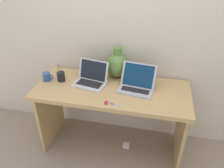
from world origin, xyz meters
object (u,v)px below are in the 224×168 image
at_px(laptop_left, 92,78).
at_px(scissors, 109,103).
at_px(green_vase, 117,65).
at_px(coffee_mug, 47,77).
at_px(laptop_right, 137,83).
at_px(pen_cup, 61,76).
at_px(power_brick, 126,145).

height_order(laptop_left, scissors, laptop_left).
distance_m(green_vase, coffee_mug, 0.72).
relative_size(laptop_right, green_vase, 1.11).
xyz_separation_m(laptop_right, pen_cup, (-0.76, -0.02, -0.01)).
bearing_deg(green_vase, laptop_right, -39.97).
relative_size(scissors, power_brick, 2.11).
xyz_separation_m(coffee_mug, power_brick, (0.83, -0.00, -0.78)).
bearing_deg(laptop_right, coffee_mug, -177.17).
bearing_deg(coffee_mug, pen_cup, 9.71).
relative_size(green_vase, power_brick, 4.55).
bearing_deg(green_vase, laptop_left, -139.77).
xyz_separation_m(laptop_left, laptop_right, (0.45, -0.01, 0.00)).
xyz_separation_m(laptop_right, scissors, (-0.20, -0.30, -0.06)).
xyz_separation_m(laptop_left, green_vase, (0.22, 0.19, 0.07)).
bearing_deg(green_vase, scissors, -86.54).
relative_size(laptop_right, scissors, 2.39).
bearing_deg(power_brick, scissors, -117.21).
xyz_separation_m(scissors, power_brick, (0.13, 0.25, -0.75)).
bearing_deg(pen_cup, laptop_left, 5.11).
height_order(laptop_left, green_vase, green_vase).
distance_m(coffee_mug, scissors, 0.75).
bearing_deg(laptop_left, laptop_right, -0.91).
relative_size(coffee_mug, scissors, 0.77).
distance_m(laptop_right, coffee_mug, 0.91).
height_order(green_vase, coffee_mug, green_vase).
bearing_deg(power_brick, pen_cup, 177.86).
height_order(green_vase, scissors, green_vase).
bearing_deg(scissors, laptop_left, 129.17).
height_order(laptop_left, coffee_mug, laptop_left).
relative_size(green_vase, pen_cup, 1.72).
distance_m(green_vase, scissors, 0.51).
xyz_separation_m(green_vase, scissors, (0.03, -0.49, -0.13)).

